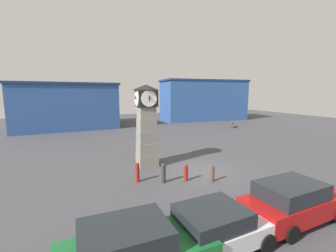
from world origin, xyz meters
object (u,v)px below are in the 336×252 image
Objects in this scene: car_by_building at (294,201)px; car_navy_sedan at (134,251)px; bollard_end_row at (137,172)px; bollard_near_tower at (213,173)px; bollard_mid_row at (186,172)px; car_near_tower at (217,227)px; bench at (233,124)px; clock_tower at (147,126)px; bollard_far_row at (163,173)px.

car_navy_sedan is at bearing -176.61° from car_by_building.
bollard_end_row is 0.26× the size of car_navy_sedan.
bollard_mid_row is (-1.37, 0.68, 0.01)m from bollard_near_tower.
car_near_tower reaches higher than bench.
car_by_building is at bearing -80.68° from bollard_near_tower.
car_navy_sedan is 2.75× the size of bench.
bollard_end_row is at bearing -117.43° from clock_tower.
bench is (16.96, 20.93, -0.20)m from car_near_tower.
bollard_far_row is 0.99× the size of bollard_end_row.
car_near_tower reaches higher than bollard_mid_row.
bollard_end_row is 0.29× the size of car_near_tower.
bench is at bearing 49.07° from bollard_near_tower.
car_by_building is at bearing -52.31° from bollard_end_row.
bollard_far_row is at bearing 62.25° from car_navy_sedan.
clock_tower is 3.95m from bollard_far_row.
car_by_building is (3.42, -8.76, -2.00)m from clock_tower.
car_navy_sedan is 6.54m from car_by_building.
car_near_tower is at bearing -106.26° from bollard_mid_row.
bollard_end_row is (-2.64, 0.89, 0.08)m from bollard_mid_row.
car_near_tower is at bearing -91.91° from clock_tower.
bollard_near_tower is at bearing -21.39° from bollard_end_row.
car_by_building reaches higher than bollard_mid_row.
bollard_near_tower is (2.67, -4.16, -2.33)m from clock_tower.
car_navy_sedan is at bearing -175.98° from car_near_tower.
bollard_mid_row reaches higher than bollard_near_tower.
clock_tower is at bearing 88.09° from car_near_tower.
bollard_far_row is at bearing -90.10° from clock_tower.
bench is at bearing 35.72° from clock_tower.
bollard_end_row is at bearing 99.34° from car_near_tower.
bollard_far_row is 0.28× the size of car_near_tower.
clock_tower is at bearing 111.34° from car_by_building.
clock_tower is 9.61m from car_by_building.
car_by_building is 2.91× the size of bench.
car_by_building is (3.43, -5.51, 0.25)m from bollard_far_row.
bench is (19.77, 21.13, -0.29)m from car_navy_sedan.
car_by_building is 24.61m from bench.
bollard_end_row is 23.17m from bench.
car_navy_sedan reaches higher than car_near_tower.
bollard_near_tower is at bearing 40.79° from car_navy_sedan.
bollard_end_row is 6.79m from car_navy_sedan.
clock_tower is at bearing 110.40° from bollard_mid_row.
car_navy_sedan is (-5.78, -4.98, 0.33)m from bollard_near_tower.
clock_tower reaches higher than bollard_far_row.
car_navy_sedan is at bearing -108.77° from clock_tower.
clock_tower reaches higher than car_near_tower.
car_navy_sedan is at bearing -139.21° from bollard_near_tower.
bench is at bearing 46.90° from car_navy_sedan.
bench is at bearing 42.41° from bollard_far_row.
clock_tower is 3.68m from bollard_end_row.
clock_tower reaches higher than bench.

